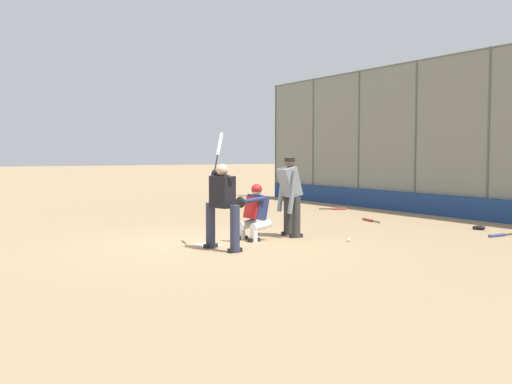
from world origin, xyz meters
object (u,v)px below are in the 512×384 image
object	(u,v)px
spare_bat_by_padding	(337,209)
spare_bat_near_backstop	(499,235)
spare_bat_third_base_side	(369,220)
umpire_home	(290,194)
batter_at_plate	(222,203)
catcher_behind_plate	(254,211)
baseball_loose	(349,240)
fielding_glove_on_dirt	(479,228)

from	to	relation	value
spare_bat_by_padding	spare_bat_near_backstop	bearing A→B (deg)	-73.21
spare_bat_near_backstop	spare_bat_third_base_side	distance (m)	3.79
umpire_home	spare_bat_by_padding	xyz separation A→B (m)	(4.47, -4.87, -0.92)
batter_at_plate	spare_bat_by_padding	world-z (taller)	batter_at_plate
catcher_behind_plate	spare_bat_near_backstop	world-z (taller)	catcher_behind_plate
catcher_behind_plate	baseball_loose	xyz separation A→B (m)	(-1.22, -1.58, -0.58)
spare_bat_by_padding	spare_bat_third_base_side	xyz separation A→B (m)	(-3.11, 1.36, 0.00)
batter_at_plate	fielding_glove_on_dirt	xyz separation A→B (m)	(-0.49, -6.75, -0.84)
spare_bat_by_padding	batter_at_plate	bearing A→B (deg)	-118.46
batter_at_plate	catcher_behind_plate	world-z (taller)	batter_at_plate
fielding_glove_on_dirt	umpire_home	bearing A→B (deg)	73.33
batter_at_plate	spare_bat_near_backstop	world-z (taller)	batter_at_plate
catcher_behind_plate	batter_at_plate	bearing A→B (deg)	115.85
batter_at_plate	baseball_loose	xyz separation A→B (m)	(-0.41, -2.76, -0.86)
spare_bat_third_base_side	fielding_glove_on_dirt	size ratio (longest dim) A/B	2.88
spare_bat_by_padding	baseball_loose	distance (m)	7.17
spare_bat_by_padding	catcher_behind_plate	bearing A→B (deg)	-117.94
spare_bat_by_padding	fielding_glove_on_dirt	distance (m)	5.85
catcher_behind_plate	spare_bat_near_backstop	size ratio (longest dim) A/B	1.33
spare_bat_near_backstop	fielding_glove_on_dirt	bearing A→B (deg)	-119.72
fielding_glove_on_dirt	baseball_loose	bearing A→B (deg)	88.80
spare_bat_third_base_side	baseball_loose	distance (m)	3.94
catcher_behind_plate	spare_bat_near_backstop	bearing A→B (deg)	-124.04
batter_at_plate	spare_bat_near_backstop	xyz separation A→B (m)	(-1.52, -6.13, -0.86)
umpire_home	spare_bat_third_base_side	xyz separation A→B (m)	(1.37, -3.51, -0.92)
spare_bat_near_backstop	spare_bat_third_base_side	size ratio (longest dim) A/B	1.05
batter_at_plate	spare_bat_by_padding	xyz separation A→B (m)	(5.36, -7.03, -0.86)
umpire_home	fielding_glove_on_dirt	bearing A→B (deg)	-99.08
spare_bat_near_backstop	spare_bat_by_padding	xyz separation A→B (m)	(6.87, -0.90, -0.00)
catcher_behind_plate	umpire_home	bearing A→B (deg)	-94.82
spare_bat_near_backstop	batter_at_plate	bearing A→B (deg)	-12.65
spare_bat_by_padding	fielding_glove_on_dirt	bearing A→B (deg)	-68.52
catcher_behind_plate	umpire_home	size ratio (longest dim) A/B	0.68
spare_bat_by_padding	baseball_loose	size ratio (longest dim) A/B	11.37
batter_at_plate	spare_bat_by_padding	distance (m)	8.88
spare_bat_near_backstop	fielding_glove_on_dirt	xyz separation A→B (m)	(1.03, -0.62, 0.02)
spare_bat_third_base_side	baseball_loose	size ratio (longest dim) A/B	11.60
fielding_glove_on_dirt	spare_bat_near_backstop	bearing A→B (deg)	149.03
baseball_loose	umpire_home	bearing A→B (deg)	25.03
umpire_home	spare_bat_near_backstop	world-z (taller)	umpire_home
catcher_behind_plate	baseball_loose	world-z (taller)	catcher_behind_plate
spare_bat_by_padding	spare_bat_third_base_side	size ratio (longest dim) A/B	0.98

